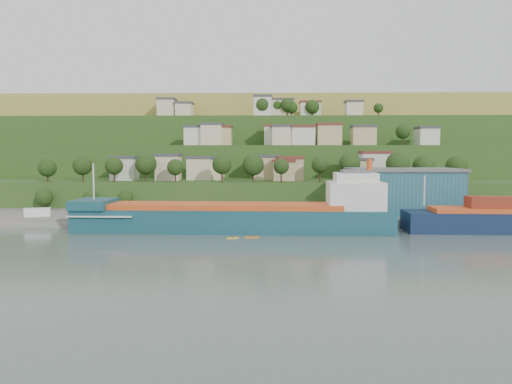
{
  "coord_description": "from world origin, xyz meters",
  "views": [
    {
      "loc": [
        6.3,
        -112.61,
        19.26
      ],
      "look_at": [
        3.24,
        15.0,
        9.17
      ],
      "focal_mm": 35.0,
      "sensor_mm": 36.0,
      "label": 1
    }
  ],
  "objects_px": {
    "cargo_ship_near": "(243,218)",
    "warehouse": "(403,190)",
    "kayak_orange": "(252,237)",
    "caravan": "(38,214)"
  },
  "relations": [
    {
      "from": "caravan",
      "to": "warehouse",
      "type": "bearing_deg",
      "value": -10.93
    },
    {
      "from": "cargo_ship_near",
      "to": "kayak_orange",
      "type": "bearing_deg",
      "value": -74.25
    },
    {
      "from": "cargo_ship_near",
      "to": "warehouse",
      "type": "distance_m",
      "value": 50.23
    },
    {
      "from": "kayak_orange",
      "to": "cargo_ship_near",
      "type": "bearing_deg",
      "value": 100.56
    },
    {
      "from": "warehouse",
      "to": "cargo_ship_near",
      "type": "bearing_deg",
      "value": -154.25
    },
    {
      "from": "warehouse",
      "to": "kayak_orange",
      "type": "relative_size",
      "value": 9.78
    },
    {
      "from": "cargo_ship_near",
      "to": "caravan",
      "type": "xyz_separation_m",
      "value": [
        -56.37,
        11.31,
        -0.45
      ]
    },
    {
      "from": "cargo_ship_near",
      "to": "warehouse",
      "type": "bearing_deg",
      "value": 27.87
    },
    {
      "from": "cargo_ship_near",
      "to": "kayak_orange",
      "type": "xyz_separation_m",
      "value": [
        2.42,
        -9.52,
        -2.95
      ]
    },
    {
      "from": "caravan",
      "to": "kayak_orange",
      "type": "xyz_separation_m",
      "value": [
        58.79,
        -20.83,
        -2.5
      ]
    }
  ]
}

